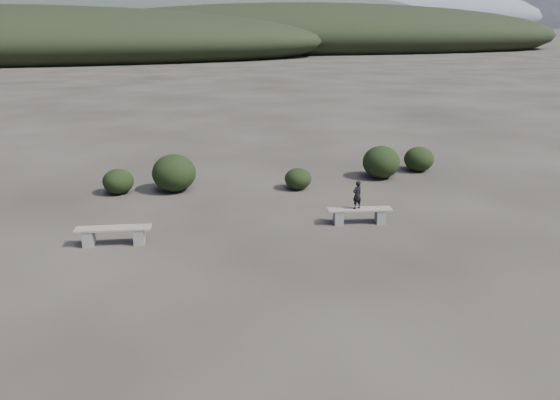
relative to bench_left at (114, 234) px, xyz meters
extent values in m
plane|color=#28241F|center=(4.32, -4.11, -0.30)|extent=(1200.00, 1200.00, 0.00)
cube|color=gray|center=(-0.65, 0.09, -0.08)|extent=(0.32, 0.42, 0.44)
cube|color=gray|center=(0.65, -0.09, -0.08)|extent=(0.32, 0.42, 0.44)
cube|color=gray|center=(0.00, 0.00, 0.17)|extent=(2.01, 0.67, 0.05)
cube|color=gray|center=(6.33, 0.03, -0.09)|extent=(0.32, 0.40, 0.42)
cube|color=gray|center=(7.57, -0.19, -0.09)|extent=(0.32, 0.40, 0.42)
cube|color=gray|center=(6.95, -0.08, 0.14)|extent=(1.92, 0.70, 0.05)
imported|color=black|center=(6.86, -0.06, 0.59)|extent=(0.35, 0.29, 0.84)
ellipsoid|color=black|center=(-0.01, 4.80, 0.13)|extent=(1.06, 1.06, 0.87)
ellipsoid|color=black|center=(1.90, 4.64, 0.36)|extent=(1.53, 1.53, 1.31)
ellipsoid|color=black|center=(6.18, 3.79, 0.08)|extent=(0.95, 0.95, 0.76)
ellipsoid|color=black|center=(9.66, 4.45, 0.32)|extent=(1.41, 1.41, 1.24)
ellipsoid|color=black|center=(11.55, 5.03, 0.19)|extent=(1.18, 1.18, 0.98)
ellipsoid|color=black|center=(39.32, 105.89, 2.85)|extent=(120.00, 44.00, 14.00)
ellipsoid|color=#2B352C|center=(4.32, 155.89, 5.10)|extent=(190.00, 64.00, 24.00)
ellipsoid|color=slate|center=(74.32, 295.89, 9.60)|extent=(340.00, 110.00, 44.00)
ellipsoid|color=gray|center=(-25.68, 395.89, 12.30)|extent=(460.00, 140.00, 56.00)
camera|label=1|loc=(0.98, -14.17, 5.31)|focal=35.00mm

